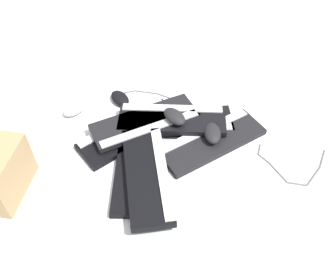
{
  "coord_description": "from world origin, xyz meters",
  "views": [
    {
      "loc": [
        -0.51,
        0.93,
        1.13
      ],
      "look_at": [
        -0.06,
        0.01,
        0.03
      ],
      "focal_mm": 40.0,
      "sensor_mm": 36.0,
      "label": 1
    }
  ],
  "objects_px": {
    "keyboard_5": "(172,119)",
    "keyboard_1": "(137,166)",
    "keyboard_4": "(148,174)",
    "mouse_1": "(120,98)",
    "mouse_2": "(75,109)",
    "keyboard_3": "(180,122)",
    "mouse_4": "(174,116)",
    "keyboard_6": "(145,122)",
    "mouse_3": "(165,212)",
    "mouse_0": "(213,133)",
    "keyboard_0": "(130,132)",
    "keyboard_2": "(212,141)"
  },
  "relations": [
    {
      "from": "keyboard_5",
      "to": "keyboard_1",
      "type": "bearing_deg",
      "value": 84.86
    },
    {
      "from": "keyboard_4",
      "to": "mouse_1",
      "type": "distance_m",
      "value": 0.46
    },
    {
      "from": "mouse_2",
      "to": "keyboard_3",
      "type": "bearing_deg",
      "value": 123.79
    },
    {
      "from": "keyboard_4",
      "to": "keyboard_5",
      "type": "relative_size",
      "value": 0.97
    },
    {
      "from": "mouse_4",
      "to": "keyboard_6",
      "type": "bearing_deg",
      "value": 50.07
    },
    {
      "from": "keyboard_3",
      "to": "keyboard_4",
      "type": "height_order",
      "value": "keyboard_4"
    },
    {
      "from": "mouse_2",
      "to": "mouse_3",
      "type": "bearing_deg",
      "value": 80.99
    },
    {
      "from": "keyboard_4",
      "to": "mouse_4",
      "type": "bearing_deg",
      "value": -84.35
    },
    {
      "from": "keyboard_5",
      "to": "mouse_1",
      "type": "xyz_separation_m",
      "value": [
        0.28,
        -0.04,
        -0.02
      ]
    },
    {
      "from": "keyboard_1",
      "to": "mouse_0",
      "type": "distance_m",
      "value": 0.33
    },
    {
      "from": "keyboard_5",
      "to": "mouse_1",
      "type": "height_order",
      "value": "keyboard_5"
    },
    {
      "from": "keyboard_1",
      "to": "keyboard_4",
      "type": "height_order",
      "value": "keyboard_4"
    },
    {
      "from": "keyboard_5",
      "to": "mouse_3",
      "type": "bearing_deg",
      "value": 112.99
    },
    {
      "from": "keyboard_0",
      "to": "mouse_0",
      "type": "xyz_separation_m",
      "value": [
        -0.32,
        -0.11,
        0.04
      ]
    },
    {
      "from": "keyboard_5",
      "to": "mouse_3",
      "type": "height_order",
      "value": "keyboard_5"
    },
    {
      "from": "keyboard_0",
      "to": "keyboard_3",
      "type": "height_order",
      "value": "same"
    },
    {
      "from": "keyboard_3",
      "to": "keyboard_0",
      "type": "bearing_deg",
      "value": 41.27
    },
    {
      "from": "keyboard_1",
      "to": "keyboard_6",
      "type": "distance_m",
      "value": 0.21
    },
    {
      "from": "keyboard_0",
      "to": "mouse_1",
      "type": "distance_m",
      "value": 0.21
    },
    {
      "from": "keyboard_6",
      "to": "mouse_4",
      "type": "height_order",
      "value": "mouse_4"
    },
    {
      "from": "keyboard_0",
      "to": "mouse_4",
      "type": "distance_m",
      "value": 0.19
    },
    {
      "from": "mouse_0",
      "to": "keyboard_4",
      "type": "bearing_deg",
      "value": -51.78
    },
    {
      "from": "keyboard_5",
      "to": "mouse_2",
      "type": "height_order",
      "value": "keyboard_5"
    },
    {
      "from": "keyboard_2",
      "to": "mouse_2",
      "type": "height_order",
      "value": "mouse_2"
    },
    {
      "from": "mouse_1",
      "to": "mouse_2",
      "type": "relative_size",
      "value": 1.0
    },
    {
      "from": "keyboard_0",
      "to": "keyboard_1",
      "type": "bearing_deg",
      "value": 128.27
    },
    {
      "from": "keyboard_2",
      "to": "mouse_3",
      "type": "height_order",
      "value": "mouse_3"
    },
    {
      "from": "keyboard_1",
      "to": "mouse_0",
      "type": "bearing_deg",
      "value": -128.74
    },
    {
      "from": "keyboard_3",
      "to": "keyboard_5",
      "type": "relative_size",
      "value": 0.98
    },
    {
      "from": "keyboard_3",
      "to": "mouse_1",
      "type": "xyz_separation_m",
      "value": [
        0.3,
        -0.01,
        0.01
      ]
    },
    {
      "from": "keyboard_4",
      "to": "keyboard_0",
      "type": "bearing_deg",
      "value": -44.61
    },
    {
      "from": "keyboard_0",
      "to": "keyboard_2",
      "type": "distance_m",
      "value": 0.34
    },
    {
      "from": "keyboard_4",
      "to": "mouse_1",
      "type": "height_order",
      "value": "keyboard_4"
    },
    {
      "from": "mouse_1",
      "to": "mouse_2",
      "type": "height_order",
      "value": "same"
    },
    {
      "from": "keyboard_2",
      "to": "keyboard_6",
      "type": "height_order",
      "value": "keyboard_6"
    },
    {
      "from": "keyboard_6",
      "to": "mouse_0",
      "type": "relative_size",
      "value": 4.0
    },
    {
      "from": "keyboard_1",
      "to": "keyboard_2",
      "type": "bearing_deg",
      "value": -130.3
    },
    {
      "from": "mouse_1",
      "to": "mouse_3",
      "type": "xyz_separation_m",
      "value": [
        -0.44,
        0.43,
        0.0
      ]
    },
    {
      "from": "mouse_2",
      "to": "mouse_3",
      "type": "height_order",
      "value": "same"
    },
    {
      "from": "keyboard_3",
      "to": "keyboard_4",
      "type": "bearing_deg",
      "value": 93.64
    },
    {
      "from": "keyboard_1",
      "to": "mouse_0",
      "type": "xyz_separation_m",
      "value": [
        -0.2,
        -0.25,
        0.04
      ]
    },
    {
      "from": "mouse_0",
      "to": "mouse_3",
      "type": "xyz_separation_m",
      "value": [
        0.01,
        0.39,
        -0.03
      ]
    },
    {
      "from": "keyboard_0",
      "to": "keyboard_1",
      "type": "distance_m",
      "value": 0.18
    },
    {
      "from": "keyboard_2",
      "to": "keyboard_4",
      "type": "xyz_separation_m",
      "value": [
        0.14,
        0.28,
        0.03
      ]
    },
    {
      "from": "mouse_1",
      "to": "keyboard_2",
      "type": "bearing_deg",
      "value": 22.19
    },
    {
      "from": "keyboard_1",
      "to": "keyboard_4",
      "type": "xyz_separation_m",
      "value": [
        -0.07,
        0.04,
        0.03
      ]
    },
    {
      "from": "mouse_2",
      "to": "mouse_4",
      "type": "bearing_deg",
      "value": 119.18
    },
    {
      "from": "mouse_3",
      "to": "mouse_4",
      "type": "relative_size",
      "value": 1.0
    },
    {
      "from": "keyboard_1",
      "to": "mouse_4",
      "type": "relative_size",
      "value": 4.2
    },
    {
      "from": "keyboard_2",
      "to": "keyboard_3",
      "type": "height_order",
      "value": "same"
    }
  ]
}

